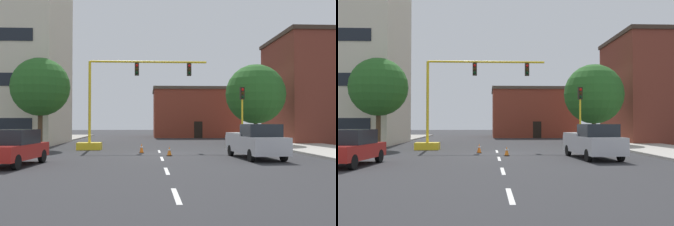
{
  "view_description": "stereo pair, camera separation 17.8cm",
  "coord_description": "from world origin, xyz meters",
  "views": [
    {
      "loc": [
        -0.8,
        -24.86,
        2.09
      ],
      "look_at": [
        0.82,
        6.03,
        2.85
      ],
      "focal_mm": 40.75,
      "sensor_mm": 36.0,
      "label": 1
    },
    {
      "loc": [
        -0.63,
        -24.87,
        2.09
      ],
      "look_at": [
        0.82,
        6.03,
        2.85
      ],
      "focal_mm": 40.75,
      "sensor_mm": 36.0,
      "label": 2
    }
  ],
  "objects": [
    {
      "name": "tree_right_mid",
      "position": [
        9.06,
        9.59,
        4.68
      ],
      "size": [
        5.46,
        5.46,
        7.41
      ],
      "color": "brown",
      "rests_on": "ground_plane"
    },
    {
      "name": "traffic_cone_roadside_a",
      "position": [
        -1.24,
        1.07,
        0.32
      ],
      "size": [
        0.36,
        0.36,
        0.65
      ],
      "color": "black",
      "rests_on": "ground_plane"
    },
    {
      "name": "sedan_red_near_left",
      "position": [
        -7.26,
        -6.15,
        0.89
      ],
      "size": [
        2.28,
        4.66,
        1.74
      ],
      "color": "#B21E19",
      "rests_on": "ground_plane"
    },
    {
      "name": "building_brick_center",
      "position": [
        5.82,
        29.92,
        3.46
      ],
      "size": [
        11.87,
        9.83,
        6.9
      ],
      "color": "brown",
      "rests_on": "ground_plane"
    },
    {
      "name": "building_row_right",
      "position": [
        18.38,
        14.83,
        5.59
      ],
      "size": [
        11.61,
        10.67,
        11.17
      ],
      "color": "brown",
      "rests_on": "ground_plane"
    },
    {
      "name": "lane_stripe_seg_3",
      "position": [
        0.0,
        2.5,
        0.0
      ],
      "size": [
        0.16,
        2.4,
        0.01
      ],
      "primitive_type": "cube",
      "color": "silver",
      "rests_on": "ground_plane"
    },
    {
      "name": "lane_stripe_seg_0",
      "position": [
        0.0,
        -14.0,
        0.0
      ],
      "size": [
        0.16,
        2.4,
        0.01
      ],
      "primitive_type": "cube",
      "color": "silver",
      "rests_on": "ground_plane"
    },
    {
      "name": "lane_stripe_seg_2",
      "position": [
        0.0,
        -3.0,
        0.0
      ],
      "size": [
        0.16,
        2.4,
        0.01
      ],
      "primitive_type": "cube",
      "color": "silver",
      "rests_on": "ground_plane"
    },
    {
      "name": "pickup_truck_silver",
      "position": [
        5.4,
        -3.17,
        0.97
      ],
      "size": [
        2.41,
        5.54,
        1.99
      ],
      "color": "#BCBCC1",
      "rests_on": "ground_plane"
    },
    {
      "name": "traffic_signal_gantry",
      "position": [
        -3.95,
        4.42,
        2.29
      ],
      "size": [
        9.87,
        1.2,
        6.83
      ],
      "color": "yellow",
      "rests_on": "ground_plane"
    },
    {
      "name": "ground_plane",
      "position": [
        0.0,
        0.0,
        0.0
      ],
      "size": [
        160.0,
        160.0,
        0.0
      ],
      "primitive_type": "plane",
      "color": "#2D2D30"
    },
    {
      "name": "sidewalk_left",
      "position": [
        -12.34,
        8.0,
        0.07
      ],
      "size": [
        6.0,
        56.0,
        0.14
      ],
      "primitive_type": "cube",
      "color": "#9E998E",
      "rests_on": "ground_plane"
    },
    {
      "name": "traffic_cone_roadside_b",
      "position": [
        0.53,
        -1.15,
        0.29
      ],
      "size": [
        0.36,
        0.36,
        0.6
      ],
      "color": "black",
      "rests_on": "ground_plane"
    },
    {
      "name": "lane_stripe_seg_1",
      "position": [
        0.0,
        -8.5,
        0.0
      ],
      "size": [
        0.16,
        2.4,
        0.01
      ],
      "primitive_type": "cube",
      "color": "silver",
      "rests_on": "ground_plane"
    },
    {
      "name": "traffic_light_pole_right",
      "position": [
        6.44,
        4.05,
        3.53
      ],
      "size": [
        0.32,
        0.47,
        4.8
      ],
      "color": "yellow",
      "rests_on": "ground_plane"
    },
    {
      "name": "sidewalk_right",
      "position": [
        12.34,
        8.0,
        0.07
      ],
      "size": [
        6.0,
        56.0,
        0.14
      ],
      "primitive_type": "cube",
      "color": "#B2ADA3",
      "rests_on": "ground_plane"
    },
    {
      "name": "tree_left_near",
      "position": [
        -9.09,
        4.89,
        4.81
      ],
      "size": [
        4.49,
        4.49,
        7.07
      ],
      "color": "#4C3823",
      "rests_on": "ground_plane"
    }
  ]
}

